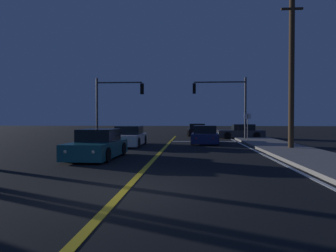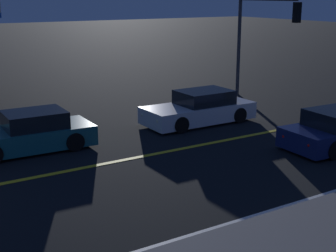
% 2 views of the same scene
% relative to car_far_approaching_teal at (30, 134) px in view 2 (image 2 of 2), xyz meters
% --- Properties ---
extents(sidewalk_right, '(3.20, 34.59, 0.15)m').
position_rel_car_far_approaching_teal_xyz_m(sidewalk_right, '(9.81, 3.20, -0.51)').
color(sidewalk_right, gray).
rests_on(sidewalk_right, ground).
extents(lane_line_center, '(0.20, 32.67, 0.01)m').
position_rel_car_far_approaching_teal_xyz_m(lane_line_center, '(2.64, 3.20, -0.58)').
color(lane_line_center, gold).
rests_on(lane_line_center, ground).
extents(lane_line_edge_right, '(0.16, 32.67, 0.01)m').
position_rel_car_far_approaching_teal_xyz_m(lane_line_edge_right, '(7.96, 3.20, -0.58)').
color(lane_line_edge_right, white).
rests_on(lane_line_edge_right, ground).
extents(car_far_approaching_teal, '(2.02, 4.42, 1.34)m').
position_rel_car_far_approaching_teal_xyz_m(car_far_approaching_teal, '(0.00, 0.00, 0.00)').
color(car_far_approaching_teal, '#195960').
rests_on(car_far_approaching_teal, ground).
extents(car_lead_oncoming_white, '(1.99, 4.73, 1.34)m').
position_rel_car_far_approaching_teal_xyz_m(car_lead_oncoming_white, '(0.05, 7.06, 0.00)').
color(car_lead_oncoming_white, silver).
rests_on(car_lead_oncoming_white, ground).
extents(traffic_signal_far_left, '(4.12, 0.28, 5.33)m').
position_rel_car_far_approaching_teal_xyz_m(traffic_signal_far_left, '(-2.20, 12.21, 2.99)').
color(traffic_signal_far_left, '#38383D').
rests_on(traffic_signal_far_left, ground).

